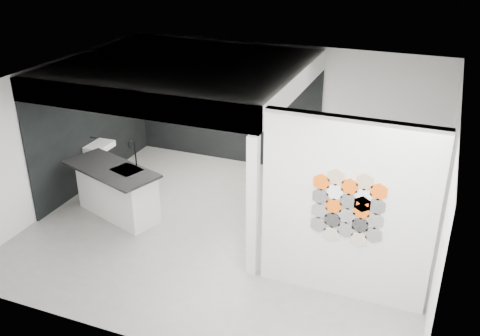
% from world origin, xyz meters
% --- Properties ---
extents(floor, '(7.00, 6.00, 0.01)m').
position_xyz_m(floor, '(0.00, 0.00, -0.01)').
color(floor, slate).
extents(partition_panel, '(2.45, 0.15, 2.80)m').
position_xyz_m(partition_panel, '(2.23, -1.00, 1.40)').
color(partition_panel, silver).
rests_on(partition_panel, floor).
extents(bay_clad_back, '(4.40, 0.04, 2.35)m').
position_xyz_m(bay_clad_back, '(-1.30, 2.97, 1.18)').
color(bay_clad_back, black).
rests_on(bay_clad_back, floor).
extents(bay_clad_left, '(0.04, 4.00, 2.35)m').
position_xyz_m(bay_clad_left, '(-3.47, 1.00, 1.18)').
color(bay_clad_left, black).
rests_on(bay_clad_left, floor).
extents(bulkhead, '(4.40, 4.00, 0.40)m').
position_xyz_m(bulkhead, '(-1.30, 1.00, 2.55)').
color(bulkhead, silver).
rests_on(bulkhead, corner_column).
extents(corner_column, '(0.16, 0.16, 2.35)m').
position_xyz_m(corner_column, '(0.82, -1.00, 1.18)').
color(corner_column, silver).
rests_on(corner_column, floor).
extents(fascia_beam, '(4.40, 0.16, 0.40)m').
position_xyz_m(fascia_beam, '(-1.30, -0.92, 2.55)').
color(fascia_beam, silver).
rests_on(fascia_beam, corner_column).
extents(wall_basin, '(0.40, 0.60, 0.12)m').
position_xyz_m(wall_basin, '(-3.24, 0.80, 0.85)').
color(wall_basin, silver).
rests_on(wall_basin, bay_clad_left).
extents(display_shelf, '(3.00, 0.15, 0.04)m').
position_xyz_m(display_shelf, '(-1.20, 2.87, 1.30)').
color(display_shelf, black).
rests_on(display_shelf, bay_clad_back).
extents(kitchen_island, '(2.09, 1.43, 1.54)m').
position_xyz_m(kitchen_island, '(-2.18, -0.21, 0.52)').
color(kitchen_island, silver).
rests_on(kitchen_island, floor).
extents(stockpot, '(0.25, 0.25, 0.18)m').
position_xyz_m(stockpot, '(-2.19, 2.87, 1.41)').
color(stockpot, black).
rests_on(stockpot, display_shelf).
extents(kettle, '(0.23, 0.23, 0.16)m').
position_xyz_m(kettle, '(0.03, 2.87, 1.40)').
color(kettle, black).
rests_on(kettle, display_shelf).
extents(glass_bowl, '(0.13, 0.13, 0.09)m').
position_xyz_m(glass_bowl, '(0.15, 2.87, 1.36)').
color(glass_bowl, gray).
rests_on(glass_bowl, display_shelf).
extents(glass_vase, '(0.11, 0.11, 0.12)m').
position_xyz_m(glass_vase, '(0.15, 2.87, 1.38)').
color(glass_vase, gray).
rests_on(glass_vase, display_shelf).
extents(bottle_dark, '(0.08, 0.08, 0.18)m').
position_xyz_m(bottle_dark, '(-1.20, 2.87, 1.41)').
color(bottle_dark, black).
rests_on(bottle_dark, display_shelf).
extents(utensil_cup, '(0.11, 0.11, 0.11)m').
position_xyz_m(utensil_cup, '(-1.78, 2.87, 1.38)').
color(utensil_cup, black).
rests_on(utensil_cup, display_shelf).
extents(hex_tile_cluster, '(1.04, 0.02, 1.16)m').
position_xyz_m(hex_tile_cluster, '(2.26, -1.09, 1.50)').
color(hex_tile_cluster, '#66635E').
rests_on(hex_tile_cluster, partition_panel).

